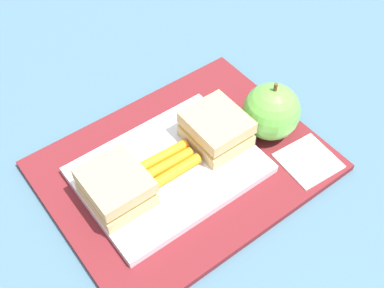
{
  "coord_description": "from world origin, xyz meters",
  "views": [
    {
      "loc": [
        -0.24,
        -0.33,
        0.53
      ],
      "look_at": [
        0.01,
        0.0,
        0.04
      ],
      "focal_mm": 46.18,
      "sensor_mm": 36.0,
      "label": 1
    }
  ],
  "objects_px": {
    "carrot_sticks_bundle": "(169,164)",
    "paper_napkin": "(308,161)",
    "food_tray": "(169,170)",
    "sandwich_half_right": "(216,129)",
    "sandwich_half_left": "(116,187)",
    "apple": "(271,112)"
  },
  "relations": [
    {
      "from": "sandwich_half_right",
      "to": "carrot_sticks_bundle",
      "type": "height_order",
      "value": "sandwich_half_right"
    },
    {
      "from": "sandwich_half_right",
      "to": "paper_napkin",
      "type": "bearing_deg",
      "value": -50.04
    },
    {
      "from": "sandwich_half_right",
      "to": "apple",
      "type": "bearing_deg",
      "value": -17.7
    },
    {
      "from": "food_tray",
      "to": "paper_napkin",
      "type": "bearing_deg",
      "value": -31.45
    },
    {
      "from": "sandwich_half_left",
      "to": "paper_napkin",
      "type": "xyz_separation_m",
      "value": [
        0.24,
        -0.1,
        -0.03
      ]
    },
    {
      "from": "sandwich_half_left",
      "to": "paper_napkin",
      "type": "height_order",
      "value": "sandwich_half_left"
    },
    {
      "from": "paper_napkin",
      "to": "food_tray",
      "type": "bearing_deg",
      "value": 148.55
    },
    {
      "from": "food_tray",
      "to": "sandwich_half_left",
      "type": "height_order",
      "value": "sandwich_half_left"
    },
    {
      "from": "carrot_sticks_bundle",
      "to": "paper_napkin",
      "type": "xyz_separation_m",
      "value": [
        0.16,
        -0.1,
        -0.02
      ]
    },
    {
      "from": "food_tray",
      "to": "sandwich_half_left",
      "type": "distance_m",
      "value": 0.08
    },
    {
      "from": "food_tray",
      "to": "sandwich_half_left",
      "type": "relative_size",
      "value": 2.88
    },
    {
      "from": "sandwich_half_right",
      "to": "food_tray",
      "type": "bearing_deg",
      "value": 180.0
    },
    {
      "from": "sandwich_half_left",
      "to": "carrot_sticks_bundle",
      "type": "distance_m",
      "value": 0.08
    },
    {
      "from": "food_tray",
      "to": "sandwich_half_right",
      "type": "bearing_deg",
      "value": 0.0
    },
    {
      "from": "apple",
      "to": "paper_napkin",
      "type": "height_order",
      "value": "apple"
    },
    {
      "from": "paper_napkin",
      "to": "carrot_sticks_bundle",
      "type": "bearing_deg",
      "value": 148.67
    },
    {
      "from": "food_tray",
      "to": "sandwich_half_right",
      "type": "xyz_separation_m",
      "value": [
        0.08,
        0.0,
        0.03
      ]
    },
    {
      "from": "sandwich_half_right",
      "to": "apple",
      "type": "height_order",
      "value": "apple"
    },
    {
      "from": "carrot_sticks_bundle",
      "to": "paper_napkin",
      "type": "bearing_deg",
      "value": -31.33
    },
    {
      "from": "sandwich_half_right",
      "to": "carrot_sticks_bundle",
      "type": "relative_size",
      "value": 1.01
    },
    {
      "from": "sandwich_half_left",
      "to": "carrot_sticks_bundle",
      "type": "relative_size",
      "value": 1.01
    },
    {
      "from": "sandwich_half_right",
      "to": "paper_napkin",
      "type": "xyz_separation_m",
      "value": [
        0.08,
        -0.1,
        -0.03
      ]
    }
  ]
}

